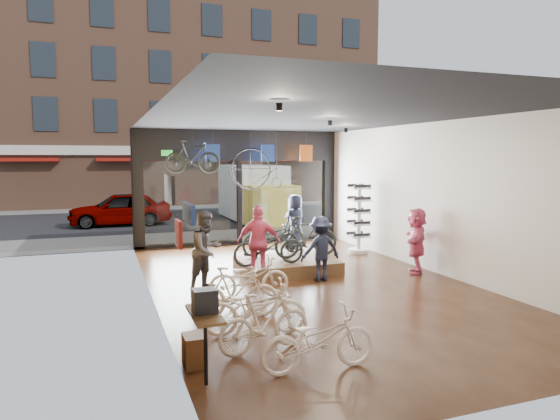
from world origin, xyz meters
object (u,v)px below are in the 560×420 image
street_car (120,209)px  floor_bike_3 (236,292)px  floor_bike_4 (249,278)px  floor_bike_0 (319,340)px  display_bike_right (274,237)px  hung_bike (192,157)px  customer_4 (295,222)px  customer_3 (321,249)px  display_bike_left (269,246)px  customer_2 (259,243)px  display_platform (287,265)px  customer_5 (416,241)px  sunglasses_rack (358,218)px  floor_bike_2 (255,308)px  customer_1 (207,250)px  display_bike_mid (306,237)px  penny_farthing (259,170)px  floor_bike_1 (265,322)px  box_truck (258,194)px

street_car → floor_bike_3: 13.84m
floor_bike_4 → floor_bike_0: bearing=179.7°
display_bike_right → hung_bike: (-1.80, 2.04, 2.13)m
customer_4 → customer_3: bearing=51.6°
display_bike_left → customer_2: size_ratio=1.01×
display_platform → customer_4: bearing=64.6°
customer_5 → sunglasses_rack: (-0.05, 2.90, 0.24)m
floor_bike_2 → display_bike_left: size_ratio=0.94×
floor_bike_4 → customer_4: (3.02, 5.05, 0.43)m
display_bike_left → customer_2: 0.34m
display_bike_right → sunglasses_rack: 3.17m
floor_bike_2 → street_car: bearing=17.3°
floor_bike_0 → customer_1: (-0.55, 4.79, 0.43)m
floor_bike_2 → customer_4: (3.52, 7.08, 0.42)m
customer_4 → street_car: bearing=-81.5°
customer_2 → customer_3: 1.47m
display_bike_mid → customer_3: (-0.19, -1.30, -0.08)m
customer_5 → penny_farthing: penny_farthing is taller
floor_bike_1 → floor_bike_2: bearing=-14.1°
floor_bike_1 → customer_1: bearing=-8.0°
street_car → floor_bike_2: bearing=5.9°
display_bike_left → sunglasses_rack: size_ratio=0.85×
display_bike_right → box_truck: bearing=-23.1°
display_bike_mid → display_bike_right: bearing=43.7°
floor_bike_0 → sunglasses_rack: (4.67, 7.39, 0.63)m
floor_bike_4 → customer_2: size_ratio=0.95×
floor_bike_0 → penny_farthing: penny_farthing is taller
display_bike_mid → penny_farthing: penny_farthing is taller
floor_bike_0 → floor_bike_4: 3.65m
floor_bike_1 → sunglasses_rack: (5.14, 6.48, 0.61)m
display_bike_mid → customer_4: (0.80, 2.82, 0.03)m
display_bike_mid → customer_4: size_ratio=1.04×
box_truck → customer_3: 10.93m
display_platform → penny_farthing: size_ratio=1.48×
display_platform → hung_bike: (-1.90, 2.75, 2.78)m
floor_bike_1 → floor_bike_4: 2.80m
box_truck → display_bike_right: bearing=-104.7°
display_bike_right → display_bike_left: bearing=146.8°
display_platform → customer_3: size_ratio=1.57×
display_bike_left → customer_3: (1.04, -0.73, -0.01)m
display_platform → floor_bike_1: bearing=-114.3°
floor_bike_3 → customer_1: 2.24m
floor_bike_2 → display_bike_mid: display_bike_mid is taller
display_bike_mid → sunglasses_rack: bearing=-60.9°
display_bike_left → box_truck: bearing=-18.4°
floor_bike_1 → customer_2: 4.49m
display_bike_left → customer_1: (-1.63, -0.53, 0.10)m
box_truck → street_car: bearing=170.4°
customer_3 → hung_bike: bearing=-62.9°
customer_4 → customer_5: (1.61, -4.21, -0.04)m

